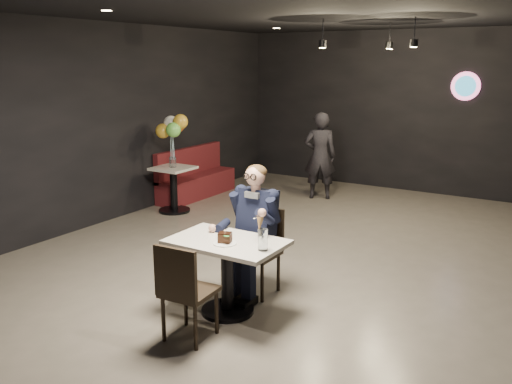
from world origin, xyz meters
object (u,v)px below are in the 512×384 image
Objects in this scene: chair_near at (190,289)px; sundae_glass at (263,239)px; passerby at (320,156)px; main_table at (227,277)px; seated_man at (257,229)px; booth_bench at (197,173)px; chair_far at (257,252)px; balloon_vase at (173,162)px; side_table at (174,190)px.

sundae_glass is at bearing 46.60° from chair_near.
passerby is (-1.21, 5.26, 0.32)m from chair_near.
main_table is 0.76× the size of seated_man.
passerby reaches higher than main_table.
seated_man reaches higher than booth_bench.
passerby is at bearing 106.34° from chair_far.
main_table is at bearing 79.50° from passerby.
passerby reaches higher than sundae_glass.
balloon_vase is at bearing 144.44° from seated_man.
seated_man is 8.73× the size of balloon_vase.
chair_far is at bearing -35.56° from balloon_vase.
seated_man is at bearing -35.56° from balloon_vase.
passerby is at bearing 51.69° from balloon_vase.
chair_far is (0.00, 0.55, 0.09)m from main_table.
passerby reaches higher than side_table.
booth_bench is at bearing 134.61° from sundae_glass.
seated_man is 3.52m from balloon_vase.
side_table is at bearing 128.12° from chair_near.
passerby is at bearing 99.09° from chair_near.
chair_near is (0.00, -1.13, 0.00)m from chair_far.
side_table is 0.46m from balloon_vase.
chair_near is 0.79m from sundae_glass.
chair_far is at bearing 81.34° from passerby.
chair_far is 3.52m from side_table.
chair_near is at bearing -52.90° from booth_bench.
chair_far is 4.32m from passerby.
booth_bench is at bearing 136.07° from seated_man.
passerby is (1.65, 2.09, 0.41)m from side_table.
booth_bench is at bearing 131.32° from main_table.
booth_bench is at bearing 123.24° from chair_near.
chair_near reaches higher than main_table.
chair_far reaches higher than side_table.
seated_man is 4.30m from passerby.
seated_man is at bearing -43.93° from booth_bench.
passerby is (-1.21, 4.13, 0.06)m from seated_man.
balloon_vase is at bearing 26.69° from passerby.
sundae_glass is at bearing -38.76° from balloon_vase.
passerby is at bearing 104.51° from main_table.
chair_near is 1.24× the size of side_table.
chair_near is 5.58× the size of balloon_vase.
chair_far is 0.84m from sundae_glass.
chair_near is at bearing -129.54° from sundae_glass.
chair_far is 3.53m from balloon_vase.
sundae_glass is 0.11× the size of booth_bench.
booth_bench is (-3.16, 4.18, -0.01)m from chair_near.
seated_man reaches higher than chair_far.
sundae_glass reaches higher than main_table.
booth_bench is at bearing 136.07° from chair_far.
sundae_glass is 5.14m from booth_bench.
chair_far is 1.13m from chair_near.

